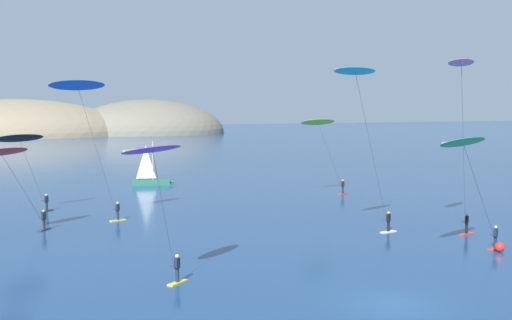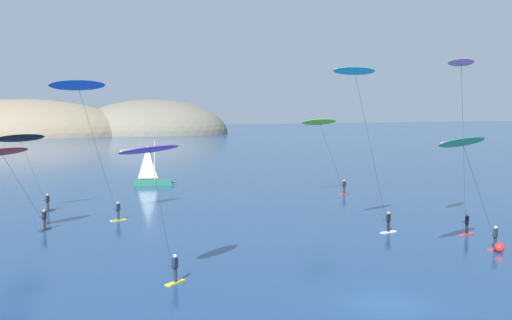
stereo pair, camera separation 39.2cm
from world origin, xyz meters
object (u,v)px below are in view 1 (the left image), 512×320
Objects in this scene: kitesurfer_purple at (155,161)px; kitesurfer_cyan at (359,86)px; kitesurfer_black at (22,145)px; kitesurfer_blue at (80,94)px; sailboat_near at (153,180)px; kitesurfer_pink at (462,80)px; kitesurfer_red at (4,158)px; marker_buoy at (499,247)px; kitesurfer_lime at (320,128)px; kitesurfer_green at (466,150)px.

kitesurfer_purple is 0.62× the size of kitesurfer_cyan.
kitesurfer_blue is (4.37, -8.63, 4.59)m from kitesurfer_black.
kitesurfer_pink reaches higher than sailboat_near.
sailboat_near is 34.20m from kitesurfer_red.
kitesurfer_blue is 34.72m from marker_buoy.
kitesurfer_blue reaches higher than kitesurfer_black.
kitesurfer_lime is at bearing 87.96° from marker_buoy.
kitesurfer_green is 0.62× the size of kitesurfer_pink.
kitesurfer_purple is at bearing -156.53° from kitesurfer_cyan.
kitesurfer_purple reaches higher than marker_buoy.
sailboat_near is at bearing 65.07° from kitesurfer_blue.
kitesurfer_pink is at bearing -30.71° from kitesurfer_blue.
kitesurfer_blue is 30.56m from kitesurfer_pink.
kitesurfer_purple reaches higher than kitesurfer_black.
kitesurfer_purple is 0.59× the size of kitesurfer_pink.
kitesurfer_lime is (0.69, 23.95, -4.49)m from kitesurfer_pink.
kitesurfer_cyan is 15.28m from marker_buoy.
kitesurfer_black reaches higher than sailboat_near.
kitesurfer_purple is 19.93m from kitesurfer_red.
kitesurfer_red reaches higher than sailboat_near.
kitesurfer_red is at bearing 157.66° from kitesurfer_pink.
kitesurfer_green is 1.20× the size of kitesurfer_red.
marker_buoy is (-0.33, -4.78, -11.86)m from kitesurfer_pink.
kitesurfer_pink is 12.80m from marker_buoy.
kitesurfer_red is 0.58× the size of kitesurfer_blue.
kitesurfer_purple is 19.40m from kitesurfer_cyan.
kitesurfer_lime is (33.02, 10.66, 1.45)m from kitesurfer_red.
kitesurfer_pink reaches higher than kitesurfer_black.
kitesurfer_blue reaches higher than marker_buoy.
kitesurfer_black is at bearing 81.16° from kitesurfer_red.
kitesurfer_black is 11.08m from kitesurfer_red.
kitesurfer_pink is 19.76× the size of marker_buoy.
sailboat_near is at bearing 57.35° from kitesurfer_red.
kitesurfer_pink is 1.05× the size of kitesurfer_cyan.
kitesurfer_cyan reaches higher than kitesurfer_green.
kitesurfer_cyan reaches higher than marker_buoy.
kitesurfer_black is 39.45m from kitesurfer_pink.
kitesurfer_green is 30.86m from kitesurfer_blue.
marker_buoy is at bearing -29.45° from kitesurfer_red.
kitesurfer_cyan reaches higher than kitesurfer_black.
kitesurfer_green is at bearing -69.19° from kitesurfer_cyan.
kitesurfer_purple is 0.93× the size of kitesurfer_lime.
kitesurfer_green is 8.28m from marker_buoy.
kitesurfer_cyan is at bearing -43.68° from kitesurfer_black.
kitesurfer_black reaches higher than kitesurfer_red.
kitesurfer_cyan is (-7.67, 2.30, -0.49)m from kitesurfer_pink.
kitesurfer_pink reaches higher than kitesurfer_purple.
kitesurfer_pink is 1.56× the size of kitesurfer_lime.
kitesurfer_green is 0.97× the size of kitesurfer_lime.
kitesurfer_blue is (-12.13, -26.09, 10.56)m from sailboat_near.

